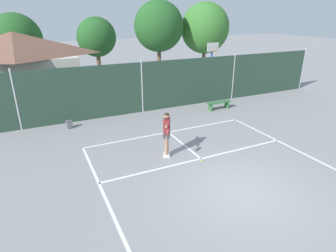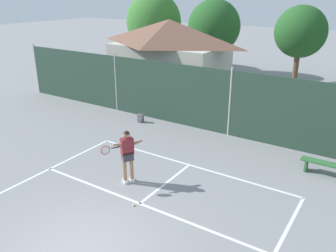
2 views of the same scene
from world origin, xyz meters
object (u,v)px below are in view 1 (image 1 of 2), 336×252
at_px(tennis_ball, 202,161).
at_px(backpack_grey, 69,124).
at_px(tennis_player, 167,131).
at_px(basketball_hoop, 212,61).
at_px(courtside_bench, 219,104).

height_order(tennis_ball, backpack_grey, backpack_grey).
height_order(tennis_player, tennis_ball, tennis_player).
height_order(basketball_hoop, backpack_grey, basketball_hoop).
distance_m(tennis_ball, courtside_bench, 6.78).
bearing_deg(basketball_hoop, backpack_grey, -164.61).
bearing_deg(courtside_bench, tennis_ball, -130.55).
distance_m(basketball_hoop, courtside_bench, 4.49).
height_order(basketball_hoop, courtside_bench, basketball_hoop).
xyz_separation_m(tennis_ball, courtside_bench, (4.40, 5.14, 0.33)).
xyz_separation_m(tennis_player, courtside_bench, (5.44, 4.11, -0.75)).
xyz_separation_m(basketball_hoop, courtside_bench, (-1.79, -3.62, -1.95)).
bearing_deg(backpack_grey, basketball_hoop, 15.39).
xyz_separation_m(basketball_hoop, tennis_player, (-7.23, -7.74, -1.20)).
relative_size(tennis_player, backpack_grey, 4.01).
distance_m(tennis_player, backpack_grey, 5.89).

